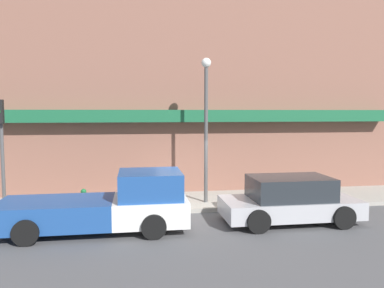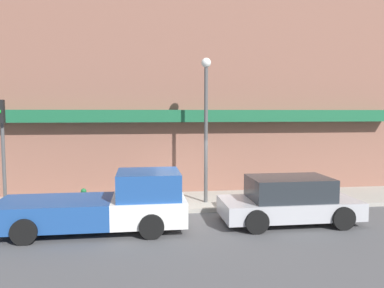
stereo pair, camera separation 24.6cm
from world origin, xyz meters
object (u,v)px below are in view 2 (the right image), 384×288
(street_lamp, at_px, (206,113))
(traffic_light, at_px, (2,135))
(parked_car, at_px, (289,200))
(pickup_truck, at_px, (107,205))
(fire_hydrant, at_px, (84,198))

(street_lamp, xyz_separation_m, traffic_light, (-7.13, -0.22, -0.76))
(street_lamp, bearing_deg, parked_car, -47.25)
(pickup_truck, distance_m, traffic_light, 4.76)
(parked_car, relative_size, traffic_light, 1.14)
(pickup_truck, distance_m, fire_hydrant, 2.58)
(street_lamp, height_order, traffic_light, street_lamp)
(traffic_light, bearing_deg, pickup_truck, -31.35)
(pickup_truck, bearing_deg, street_lamp, 34.10)
(parked_car, bearing_deg, street_lamp, 134.33)
(fire_hydrant, height_order, traffic_light, traffic_light)
(pickup_truck, bearing_deg, fire_hydrant, 112.14)
(pickup_truck, relative_size, traffic_light, 1.44)
(parked_car, xyz_separation_m, street_lamp, (-2.28, 2.47, 2.81))
(pickup_truck, height_order, traffic_light, traffic_light)
(pickup_truck, height_order, street_lamp, street_lamp)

